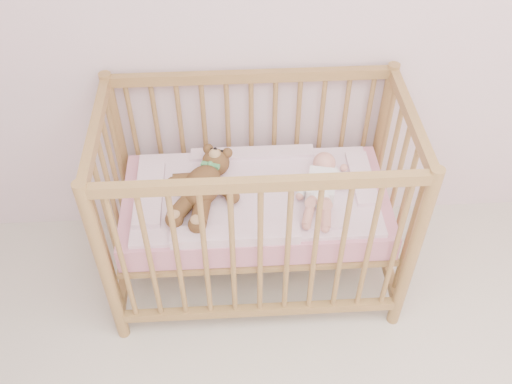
{
  "coord_description": "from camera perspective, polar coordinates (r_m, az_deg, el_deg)",
  "views": [
    {
      "loc": [
        -0.39,
        -0.24,
        2.41
      ],
      "look_at": [
        -0.29,
        1.55,
        0.62
      ],
      "focal_mm": 40.0,
      "sensor_mm": 36.0,
      "label": 1
    }
  ],
  "objects": [
    {
      "name": "mattress",
      "position": [
        2.66,
        -0.06,
        -1.3
      ],
      "size": [
        1.22,
        0.62,
        0.13
      ],
      "primitive_type": "cube",
      "color": "pink",
      "rests_on": "crib"
    },
    {
      "name": "baby",
      "position": [
        2.57,
        6.58,
        0.98
      ],
      "size": [
        0.33,
        0.52,
        0.12
      ],
      "primitive_type": null,
      "rotation": [
        0.0,
        0.0,
        -0.23
      ],
      "color": "white",
      "rests_on": "blanket"
    },
    {
      "name": "crib",
      "position": [
        2.65,
        -0.06,
        -1.07
      ],
      "size": [
        1.36,
        0.76,
        1.0
      ],
      "primitive_type": null,
      "color": "#A17844",
      "rests_on": "floor"
    },
    {
      "name": "teddy_bear",
      "position": [
        2.54,
        -5.41,
        0.66
      ],
      "size": [
        0.52,
        0.61,
        0.14
      ],
      "primitive_type": null,
      "rotation": [
        0.0,
        0.0,
        -0.36
      ],
      "color": "brown",
      "rests_on": "blanket"
    },
    {
      "name": "blanket",
      "position": [
        2.61,
        -0.06,
        -0.16
      ],
      "size": [
        1.1,
        0.58,
        0.06
      ],
      "primitive_type": null,
      "color": "#EAA1BF",
      "rests_on": "mattress"
    }
  ]
}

